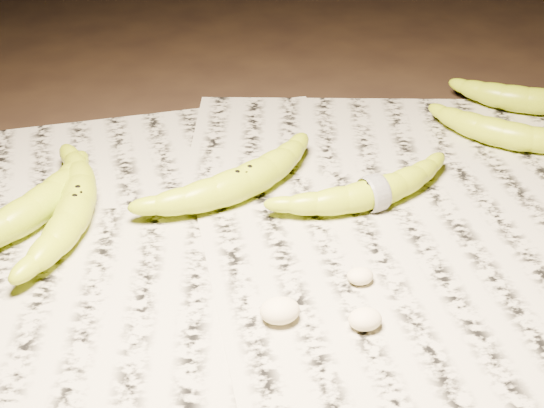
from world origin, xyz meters
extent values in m
plane|color=black|center=(0.00, 0.00, 0.00)|extent=(3.00, 3.00, 0.00)
cube|color=#B9B59E|center=(0.02, 0.00, 0.00)|extent=(0.90, 0.70, 0.01)
torus|color=white|center=(0.11, 0.03, 0.03)|extent=(0.02, 0.04, 0.04)
ellipsoid|color=#F3E6BC|center=(-0.03, -0.13, 0.02)|extent=(0.04, 0.03, 0.02)
ellipsoid|color=#F3E6BC|center=(0.04, -0.16, 0.02)|extent=(0.03, 0.03, 0.02)
ellipsoid|color=#F3E6BC|center=(0.05, -0.09, 0.02)|extent=(0.03, 0.02, 0.02)
camera|label=1|loc=(-0.14, -0.64, 0.47)|focal=50.00mm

